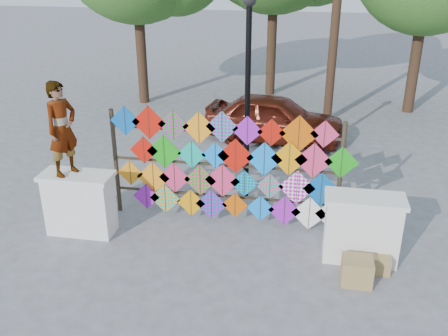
{
  "coord_description": "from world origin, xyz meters",
  "views": [
    {
      "loc": [
        1.65,
        -8.26,
        5.23
      ],
      "look_at": [
        0.04,
        0.6,
        1.27
      ],
      "focal_mm": 40.0,
      "sensor_mm": 36.0,
      "label": 1
    }
  ],
  "objects_px": {
    "kite_rack": "(229,168)",
    "lamppost": "(248,81)",
    "vendor_woman": "(62,129)",
    "sedan": "(274,118)"
  },
  "relations": [
    {
      "from": "kite_rack",
      "to": "vendor_woman",
      "type": "bearing_deg",
      "value": -162.84
    },
    {
      "from": "vendor_woman",
      "to": "lamppost",
      "type": "height_order",
      "value": "lamppost"
    },
    {
      "from": "lamppost",
      "to": "sedan",
      "type": "bearing_deg",
      "value": 85.19
    },
    {
      "from": "vendor_woman",
      "to": "sedan",
      "type": "xyz_separation_m",
      "value": [
        3.48,
        5.95,
        -1.49
      ]
    },
    {
      "from": "vendor_woman",
      "to": "lamppost",
      "type": "bearing_deg",
      "value": -32.1
    },
    {
      "from": "kite_rack",
      "to": "lamppost",
      "type": "distance_m",
      "value": 1.95
    },
    {
      "from": "kite_rack",
      "to": "vendor_woman",
      "type": "xyz_separation_m",
      "value": [
        -2.99,
        -0.92,
        0.96
      ]
    },
    {
      "from": "sedan",
      "to": "vendor_woman",
      "type": "bearing_deg",
      "value": 157.61
    },
    {
      "from": "kite_rack",
      "to": "vendor_woman",
      "type": "relative_size",
      "value": 2.75
    },
    {
      "from": "kite_rack",
      "to": "lamppost",
      "type": "xyz_separation_m",
      "value": [
        0.17,
        1.28,
        1.47
      ]
    }
  ]
}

